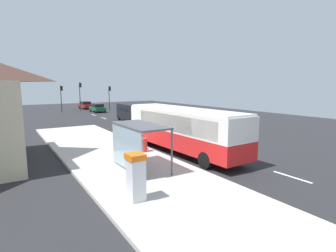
{
  "coord_description": "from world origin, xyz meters",
  "views": [
    {
      "loc": [
        -12.52,
        -13.92,
        4.82
      ],
      "look_at": [
        -1.0,
        4.32,
        1.5
      ],
      "focal_mm": 28.5,
      "sensor_mm": 36.0,
      "label": 1
    }
  ],
  "objects_px": {
    "white_van": "(131,111)",
    "sedan_near": "(97,108)",
    "traffic_light_far_side": "(61,94)",
    "recycling_bin_yellow": "(139,143)",
    "recycling_bin_blue": "(135,141)",
    "traffic_light_near_side": "(109,94)",
    "sedan_far": "(85,105)",
    "ticket_machine": "(136,176)",
    "recycling_bin_red": "(144,145)",
    "bus": "(182,127)",
    "bus_shelter": "(135,135)",
    "traffic_light_median": "(80,92)"
  },
  "relations": [
    {
      "from": "bus",
      "to": "sedan_far",
      "type": "relative_size",
      "value": 2.47
    },
    {
      "from": "recycling_bin_yellow",
      "to": "traffic_light_far_side",
      "type": "xyz_separation_m",
      "value": [
        1.1,
        33.35,
        2.51
      ]
    },
    {
      "from": "recycling_bin_yellow",
      "to": "bus_shelter",
      "type": "relative_size",
      "value": 0.24
    },
    {
      "from": "sedan_far",
      "to": "recycling_bin_red",
      "type": "height_order",
      "value": "sedan_far"
    },
    {
      "from": "recycling_bin_blue",
      "to": "traffic_light_far_side",
      "type": "xyz_separation_m",
      "value": [
        1.1,
        32.65,
        2.51
      ]
    },
    {
      "from": "white_van",
      "to": "sedan_near",
      "type": "distance_m",
      "value": 14.59
    },
    {
      "from": "sedan_near",
      "to": "traffic_light_median",
      "type": "relative_size",
      "value": 0.83
    },
    {
      "from": "ticket_machine",
      "to": "traffic_light_far_side",
      "type": "bearing_deg",
      "value": 83.02
    },
    {
      "from": "white_van",
      "to": "recycling_bin_blue",
      "type": "height_order",
      "value": "white_van"
    },
    {
      "from": "ticket_machine",
      "to": "recycling_bin_blue",
      "type": "height_order",
      "value": "ticket_machine"
    },
    {
      "from": "bus",
      "to": "sedan_near",
      "type": "distance_m",
      "value": 32.26
    },
    {
      "from": "ticket_machine",
      "to": "recycling_bin_yellow",
      "type": "xyz_separation_m",
      "value": [
        3.92,
        7.68,
        -0.52
      ]
    },
    {
      "from": "sedan_far",
      "to": "recycling_bin_blue",
      "type": "distance_m",
      "value": 37.87
    },
    {
      "from": "ticket_machine",
      "to": "recycling_bin_yellow",
      "type": "distance_m",
      "value": 8.64
    },
    {
      "from": "sedan_far",
      "to": "recycling_bin_yellow",
      "type": "xyz_separation_m",
      "value": [
        -6.5,
        -38.01,
        -0.14
      ]
    },
    {
      "from": "ticket_machine",
      "to": "recycling_bin_yellow",
      "type": "bearing_deg",
      "value": 62.95
    },
    {
      "from": "sedan_far",
      "to": "traffic_light_far_side",
      "type": "distance_m",
      "value": 7.51
    },
    {
      "from": "sedan_near",
      "to": "ticket_machine",
      "type": "bearing_deg",
      "value": -105.4
    },
    {
      "from": "traffic_light_median",
      "to": "traffic_light_near_side",
      "type": "bearing_deg",
      "value": -17.39
    },
    {
      "from": "traffic_light_far_side",
      "to": "recycling_bin_yellow",
      "type": "bearing_deg",
      "value": -91.89
    },
    {
      "from": "sedan_near",
      "to": "recycling_bin_red",
      "type": "height_order",
      "value": "sedan_near"
    },
    {
      "from": "traffic_light_median",
      "to": "sedan_near",
      "type": "bearing_deg",
      "value": -64.48
    },
    {
      "from": "traffic_light_near_side",
      "to": "sedan_far",
      "type": "bearing_deg",
      "value": 120.44
    },
    {
      "from": "traffic_light_near_side",
      "to": "recycling_bin_blue",
      "type": "bearing_deg",
      "value": -106.94
    },
    {
      "from": "recycling_bin_blue",
      "to": "recycling_bin_yellow",
      "type": "bearing_deg",
      "value": -90.0
    },
    {
      "from": "bus",
      "to": "ticket_machine",
      "type": "relative_size",
      "value": 5.72
    },
    {
      "from": "recycling_bin_blue",
      "to": "sedan_near",
      "type": "bearing_deg",
      "value": 77.56
    },
    {
      "from": "recycling_bin_yellow",
      "to": "bus_shelter",
      "type": "bearing_deg",
      "value": -118.71
    },
    {
      "from": "recycling_bin_blue",
      "to": "traffic_light_median",
      "type": "height_order",
      "value": "traffic_light_median"
    },
    {
      "from": "sedan_near",
      "to": "bus",
      "type": "bearing_deg",
      "value": -97.15
    },
    {
      "from": "sedan_far",
      "to": "ticket_machine",
      "type": "relative_size",
      "value": 2.31
    },
    {
      "from": "sedan_near",
      "to": "recycling_bin_red",
      "type": "distance_m",
      "value": 31.54
    },
    {
      "from": "traffic_light_far_side",
      "to": "ticket_machine",
      "type": "bearing_deg",
      "value": -96.98
    },
    {
      "from": "recycling_bin_blue",
      "to": "traffic_light_near_side",
      "type": "xyz_separation_m",
      "value": [
        9.7,
        31.85,
        2.45
      ]
    },
    {
      "from": "white_van",
      "to": "traffic_light_near_side",
      "type": "bearing_deg",
      "value": 78.98
    },
    {
      "from": "sedan_near",
      "to": "traffic_light_median",
      "type": "bearing_deg",
      "value": 115.52
    },
    {
      "from": "bus",
      "to": "recycling_bin_blue",
      "type": "xyz_separation_m",
      "value": [
        -2.49,
        2.53,
        -1.19
      ]
    },
    {
      "from": "sedan_near",
      "to": "traffic_light_far_side",
      "type": "distance_m",
      "value": 6.7
    },
    {
      "from": "recycling_bin_red",
      "to": "sedan_far",
      "type": "bearing_deg",
      "value": 80.47
    },
    {
      "from": "recycling_bin_blue",
      "to": "bus_shelter",
      "type": "relative_size",
      "value": 0.24
    },
    {
      "from": "traffic_light_near_side",
      "to": "traffic_light_far_side",
      "type": "xyz_separation_m",
      "value": [
        -8.6,
        0.8,
        0.06
      ]
    },
    {
      "from": "traffic_light_near_side",
      "to": "sedan_near",
      "type": "bearing_deg",
      "value": -143.31
    },
    {
      "from": "ticket_machine",
      "to": "recycling_bin_blue",
      "type": "xyz_separation_m",
      "value": [
        3.92,
        8.38,
        -0.52
      ]
    },
    {
      "from": "recycling_bin_blue",
      "to": "traffic_light_far_side",
      "type": "relative_size",
      "value": 0.2
    },
    {
      "from": "sedan_far",
      "to": "recycling_bin_blue",
      "type": "bearing_deg",
      "value": -99.88
    },
    {
      "from": "traffic_light_far_side",
      "to": "bus_shelter",
      "type": "bearing_deg",
      "value": -95.07
    },
    {
      "from": "traffic_light_far_side",
      "to": "bus_shelter",
      "type": "height_order",
      "value": "traffic_light_far_side"
    },
    {
      "from": "sedan_far",
      "to": "recycling_bin_red",
      "type": "distance_m",
      "value": 39.25
    },
    {
      "from": "white_van",
      "to": "recycling_bin_yellow",
      "type": "bearing_deg",
      "value": -112.32
    },
    {
      "from": "bus_shelter",
      "to": "traffic_light_near_side",
      "type": "bearing_deg",
      "value": 71.96
    }
  ]
}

